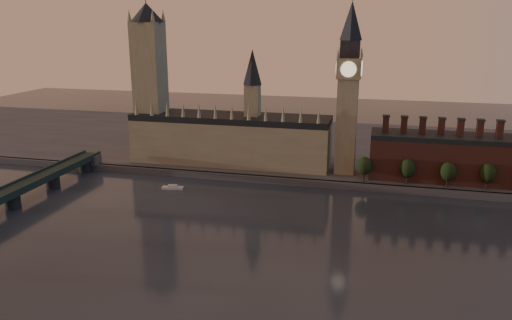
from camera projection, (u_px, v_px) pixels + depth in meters
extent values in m
plane|color=black|center=(301.00, 254.00, 210.39)|extent=(900.00, 900.00, 0.00)
cube|color=#4D4D52|center=(324.00, 184.00, 294.08)|extent=(900.00, 4.00, 4.00)
cube|color=#4D4D52|center=(337.00, 148.00, 378.31)|extent=(900.00, 180.00, 4.00)
cube|color=gray|center=(230.00, 142.00, 328.00)|extent=(130.00, 30.00, 28.00)
cube|color=black|center=(230.00, 118.00, 323.70)|extent=(130.00, 30.00, 4.00)
cube|color=gray|center=(252.00, 104.00, 317.59)|extent=(9.00, 9.00, 24.00)
cone|color=black|center=(252.00, 67.00, 311.41)|extent=(12.00, 12.00, 22.00)
cone|color=gray|center=(136.00, 107.00, 322.17)|extent=(2.60, 2.60, 10.00)
cone|color=gray|center=(152.00, 108.00, 319.72)|extent=(2.60, 2.60, 10.00)
cone|color=gray|center=(167.00, 108.00, 317.28)|extent=(2.60, 2.60, 10.00)
cone|color=gray|center=(183.00, 109.00, 314.83)|extent=(2.60, 2.60, 10.00)
cone|color=gray|center=(199.00, 110.00, 312.38)|extent=(2.60, 2.60, 10.00)
cone|color=gray|center=(215.00, 111.00, 309.94)|extent=(2.60, 2.60, 10.00)
cone|color=gray|center=(232.00, 111.00, 307.49)|extent=(2.60, 2.60, 10.00)
cone|color=gray|center=(249.00, 112.00, 305.05)|extent=(2.60, 2.60, 10.00)
cone|color=gray|center=(266.00, 113.00, 302.60)|extent=(2.60, 2.60, 10.00)
cone|color=gray|center=(283.00, 113.00, 300.15)|extent=(2.60, 2.60, 10.00)
cone|color=gray|center=(301.00, 114.00, 297.71)|extent=(2.60, 2.60, 10.00)
cone|color=gray|center=(319.00, 115.00, 295.26)|extent=(2.60, 2.60, 10.00)
cube|color=gray|center=(151.00, 92.00, 332.21)|extent=(18.00, 18.00, 90.00)
cone|color=black|center=(146.00, 12.00, 318.50)|extent=(24.00, 24.00, 12.00)
cylinder|color=#232326|center=(146.00, 3.00, 316.89)|extent=(0.50, 0.50, 12.00)
cone|color=gray|center=(129.00, 16.00, 313.38)|extent=(3.00, 3.00, 8.00)
cone|color=gray|center=(153.00, 16.00, 309.73)|extent=(3.00, 3.00, 8.00)
cone|color=gray|center=(141.00, 16.00, 328.35)|extent=(3.00, 3.00, 8.00)
cone|color=gray|center=(163.00, 16.00, 324.70)|extent=(3.00, 3.00, 8.00)
cube|color=gray|center=(346.00, 127.00, 302.19)|extent=(12.00, 12.00, 58.00)
cube|color=gray|center=(349.00, 68.00, 292.78)|extent=(14.00, 14.00, 12.00)
cube|color=#232326|center=(350.00, 49.00, 289.83)|extent=(11.00, 11.00, 10.00)
cone|color=black|center=(352.00, 20.00, 285.53)|extent=(13.00, 13.00, 22.00)
cylinder|color=beige|center=(349.00, 69.00, 286.04)|extent=(9.00, 0.50, 9.00)
cylinder|color=beige|center=(350.00, 67.00, 299.52)|extent=(9.00, 0.50, 9.00)
cylinder|color=beige|center=(337.00, 68.00, 294.42)|extent=(0.50, 9.00, 9.00)
cylinder|color=beige|center=(362.00, 68.00, 291.14)|extent=(0.50, 9.00, 9.00)
cone|color=gray|center=(338.00, 53.00, 285.76)|extent=(2.00, 2.00, 6.00)
cone|color=gray|center=(361.00, 53.00, 282.80)|extent=(2.00, 2.00, 6.00)
cone|color=gray|center=(340.00, 52.00, 297.93)|extent=(2.00, 2.00, 6.00)
cone|color=gray|center=(362.00, 52.00, 294.96)|extent=(2.00, 2.00, 6.00)
cube|color=brown|center=(466.00, 161.00, 290.79)|extent=(110.00, 25.00, 24.00)
cube|color=black|center=(469.00, 138.00, 287.17)|extent=(110.00, 25.00, 3.00)
cube|color=brown|center=(386.00, 124.00, 296.27)|extent=(3.50, 3.50, 9.00)
cube|color=#232326|center=(386.00, 116.00, 294.93)|extent=(4.20, 4.20, 1.00)
cube|color=brown|center=(404.00, 125.00, 293.89)|extent=(3.50, 3.50, 9.00)
cube|color=#232326|center=(405.00, 117.00, 292.55)|extent=(4.20, 4.20, 1.00)
cube|color=brown|center=(422.00, 126.00, 291.51)|extent=(3.50, 3.50, 9.00)
cube|color=#232326|center=(423.00, 118.00, 290.16)|extent=(4.20, 4.20, 1.00)
cube|color=brown|center=(441.00, 127.00, 289.13)|extent=(3.50, 3.50, 9.00)
cube|color=#232326|center=(442.00, 118.00, 287.78)|extent=(4.20, 4.20, 1.00)
cube|color=brown|center=(460.00, 128.00, 286.74)|extent=(3.50, 3.50, 9.00)
cube|color=#232326|center=(461.00, 119.00, 285.40)|extent=(4.20, 4.20, 1.00)
cube|color=brown|center=(480.00, 129.00, 284.36)|extent=(3.50, 3.50, 9.00)
cube|color=#232326|center=(481.00, 120.00, 283.02)|extent=(4.20, 4.20, 1.00)
cube|color=brown|center=(500.00, 130.00, 281.98)|extent=(3.50, 3.50, 9.00)
cube|color=#232326|center=(501.00, 121.00, 280.64)|extent=(4.20, 4.20, 1.00)
cylinder|color=black|center=(364.00, 177.00, 291.47)|extent=(0.80, 0.80, 6.00)
ellipsoid|color=black|center=(364.00, 166.00, 289.72)|extent=(8.60, 8.60, 10.75)
cylinder|color=black|center=(407.00, 179.00, 286.95)|extent=(0.80, 0.80, 6.00)
ellipsoid|color=black|center=(408.00, 168.00, 285.21)|extent=(8.60, 8.60, 10.75)
cylinder|color=black|center=(447.00, 182.00, 280.71)|extent=(0.80, 0.80, 6.00)
ellipsoid|color=black|center=(448.00, 171.00, 278.97)|extent=(8.60, 8.60, 10.75)
cylinder|color=black|center=(486.00, 184.00, 277.39)|extent=(0.80, 0.80, 6.00)
ellipsoid|color=black|center=(488.00, 173.00, 275.64)|extent=(8.60, 8.60, 10.75)
cube|color=#4D4D52|center=(89.00, 159.00, 328.08)|extent=(14.00, 8.00, 6.00)
cylinder|color=#232326|center=(13.00, 201.00, 260.60)|extent=(8.00, 8.00, 7.75)
cylinder|color=#232326|center=(53.00, 182.00, 292.42)|extent=(8.00, 8.00, 7.75)
cylinder|color=#232326|center=(85.00, 166.00, 324.24)|extent=(8.00, 8.00, 7.75)
cube|color=#BDBDBD|center=(173.00, 188.00, 291.14)|extent=(12.84, 5.41, 1.42)
cube|color=#BDBDBD|center=(173.00, 186.00, 290.81)|extent=(5.68, 3.45, 1.07)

